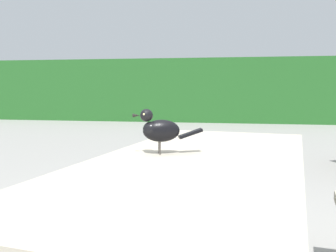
{
  "coord_description": "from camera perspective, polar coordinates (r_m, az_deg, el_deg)",
  "views": [
    {
      "loc": [
        0.4,
        -1.42,
        1.01
      ],
      "look_at": [
        0.11,
        0.22,
        0.84
      ],
      "focal_mm": 40.52,
      "sensor_mm": 36.0,
      "label": 1
    }
  ],
  "objects": [
    {
      "name": "hedge_wall",
      "position": [
        11.93,
        8.36,
        5.34
      ],
      "size": [
        28.0,
        2.04,
        1.87
      ],
      "primitive_type": "cube",
      "color": "#235B23",
      "rests_on": "ground"
    },
    {
      "name": "picnic_table_foreground",
      "position": [
        1.51,
        4.56,
        -11.71
      ],
      "size": [
        1.92,
        1.95,
        0.74
      ],
      "color": "#B2A893",
      "rests_on": "ground"
    },
    {
      "name": "bird_grackle",
      "position": [
        1.53,
        -1.39,
        -0.46
      ],
      "size": [
        0.28,
        0.13,
        0.18
      ],
      "color": "black",
      "rests_on": "picnic_table_foreground"
    }
  ]
}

